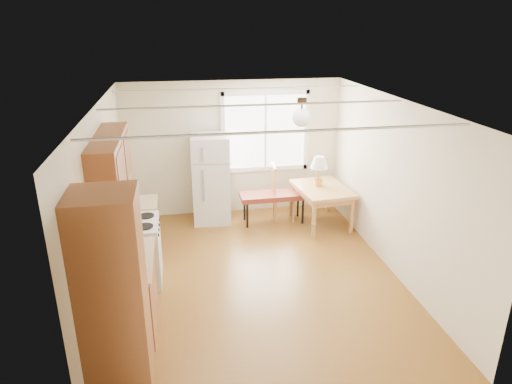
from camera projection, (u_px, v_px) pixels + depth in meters
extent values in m
cube|color=#5E3813|center=(257.00, 276.00, 6.63)|extent=(4.60, 5.60, 0.12)
cube|color=white|center=(257.00, 104.00, 5.75)|extent=(4.60, 5.60, 0.12)
cube|color=beige|center=(233.00, 148.00, 8.49)|extent=(4.60, 0.10, 2.50)
cube|color=beige|center=(308.00, 300.00, 3.88)|extent=(4.60, 0.10, 2.50)
cube|color=beige|center=(104.00, 206.00, 5.86)|extent=(0.10, 5.60, 2.50)
cube|color=beige|center=(395.00, 187.00, 6.51)|extent=(0.10, 5.60, 2.50)
cube|color=brown|center=(113.00, 297.00, 4.28)|extent=(0.60, 0.60, 2.10)
cube|color=brown|center=(129.00, 295.00, 5.42)|extent=(0.60, 1.10, 0.86)
cube|color=tan|center=(126.00, 261.00, 5.26)|extent=(0.62, 1.14, 0.04)
cube|color=silver|center=(137.00, 252.00, 6.38)|extent=(0.65, 0.76, 0.90)
cube|color=brown|center=(138.00, 230.00, 7.08)|extent=(0.60, 0.60, 0.86)
cube|color=brown|center=(111.00, 164.00, 5.54)|extent=(0.33, 1.60, 0.70)
cube|color=white|center=(265.00, 132.00, 8.47)|extent=(1.50, 0.02, 1.35)
cylinder|color=#2F2015|center=(302.00, 100.00, 6.24)|extent=(0.14, 0.14, 0.06)
cylinder|color=#2F2015|center=(302.00, 108.00, 6.28)|extent=(0.03, 0.03, 0.16)
sphere|color=white|center=(301.00, 118.00, 6.33)|extent=(0.26, 0.26, 0.26)
cube|color=silver|center=(211.00, 179.00, 8.22)|extent=(0.71, 0.71, 1.61)
cube|color=gray|center=(212.00, 164.00, 7.78)|extent=(0.66, 0.02, 0.02)
cube|color=gray|center=(203.00, 177.00, 7.82)|extent=(0.03, 0.03, 0.97)
cube|color=maroon|center=(274.00, 196.00, 8.25)|extent=(1.22, 0.47, 0.09)
cylinder|color=black|center=(247.00, 216.00, 8.11)|extent=(0.04, 0.04, 0.47)
cylinder|color=black|center=(303.00, 212.00, 8.27)|extent=(0.04, 0.04, 0.47)
cylinder|color=black|center=(244.00, 208.00, 8.42)|extent=(0.04, 0.04, 0.47)
cylinder|color=black|center=(298.00, 205.00, 8.58)|extent=(0.04, 0.04, 0.47)
cube|color=#B67E46|center=(322.00, 189.00, 8.10)|extent=(0.97, 1.22, 0.06)
cube|color=#B67E46|center=(322.00, 193.00, 8.13)|extent=(0.86, 1.11, 0.10)
cylinder|color=#B67E46|center=(314.00, 220.00, 7.69)|extent=(0.07, 0.07, 0.65)
cylinder|color=#B67E46|center=(352.00, 216.00, 7.87)|extent=(0.07, 0.07, 0.65)
cylinder|color=#B67E46|center=(293.00, 200.00, 8.58)|extent=(0.07, 0.07, 0.65)
cylinder|color=#B67E46|center=(328.00, 196.00, 8.76)|extent=(0.07, 0.07, 0.65)
cylinder|color=#B67E46|center=(284.00, 196.00, 8.35)|extent=(0.47, 0.47, 0.05)
cylinder|color=#B67E46|center=(276.00, 211.00, 8.27)|extent=(0.04, 0.04, 0.48)
cylinder|color=#B67E46|center=(293.00, 211.00, 8.30)|extent=(0.04, 0.04, 0.48)
cylinder|color=#B67E46|center=(274.00, 205.00, 8.56)|extent=(0.04, 0.04, 0.48)
cylinder|color=#B67E46|center=(290.00, 204.00, 8.59)|extent=(0.04, 0.04, 0.48)
cylinder|color=#B48F39|center=(318.00, 182.00, 8.14)|extent=(0.15, 0.15, 0.12)
cylinder|color=#B48F39|center=(319.00, 174.00, 8.08)|extent=(0.02, 0.02, 0.21)
cone|color=white|center=(319.00, 162.00, 8.01)|extent=(0.31, 0.31, 0.21)
cube|color=black|center=(120.00, 271.00, 4.93)|extent=(0.25, 0.28, 0.08)
cube|color=black|center=(117.00, 260.00, 4.78)|extent=(0.20, 0.12, 0.29)
cylinder|color=black|center=(119.00, 260.00, 4.94)|extent=(0.15, 0.15, 0.12)
cylinder|color=red|center=(118.00, 258.00, 5.10)|extent=(0.13, 0.13, 0.19)
sphere|color=red|center=(117.00, 247.00, 5.06)|extent=(0.07, 0.07, 0.07)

